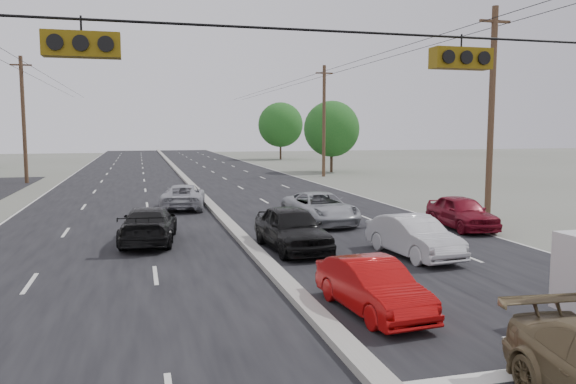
% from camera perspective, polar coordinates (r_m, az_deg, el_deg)
% --- Properties ---
extents(ground, '(200.00, 200.00, 0.00)m').
position_cam_1_polar(ground, '(10.25, 8.58, -18.32)').
color(ground, '#606356').
rests_on(ground, ground).
extents(road_surface, '(20.00, 160.00, 0.02)m').
position_cam_1_polar(road_surface, '(38.94, -9.25, -0.01)').
color(road_surface, black).
rests_on(road_surface, ground).
extents(center_median, '(0.50, 160.00, 0.20)m').
position_cam_1_polar(center_median, '(38.93, -9.25, 0.13)').
color(center_median, gray).
rests_on(center_median, ground).
extents(utility_pole_left_c, '(1.60, 0.30, 10.00)m').
position_cam_1_polar(utility_pole_left_c, '(49.31, -25.28, 6.73)').
color(utility_pole_left_c, '#422D1E').
rests_on(utility_pole_left_c, ground).
extents(utility_pole_right_b, '(1.60, 0.30, 10.00)m').
position_cam_1_polar(utility_pole_right_b, '(28.61, 19.96, 7.67)').
color(utility_pole_right_b, '#422D1E').
rests_on(utility_pole_right_b, ground).
extents(utility_pole_right_c, '(1.60, 0.30, 10.00)m').
position_cam_1_polar(utility_pole_right_c, '(51.18, 3.67, 7.29)').
color(utility_pole_right_c, '#422D1E').
rests_on(utility_pole_right_c, ground).
extents(traffic_signals, '(25.00, 0.30, 0.54)m').
position_cam_1_polar(traffic_signals, '(10.04, 16.67, 13.12)').
color(traffic_signals, black).
rests_on(traffic_signals, ground).
extents(tree_right_mid, '(5.60, 5.60, 7.14)m').
position_cam_1_polar(tree_right_mid, '(56.72, 4.46, 6.41)').
color(tree_right_mid, '#382619').
rests_on(tree_right_mid, ground).
extents(tree_right_far, '(6.40, 6.40, 8.16)m').
position_cam_1_polar(tree_right_far, '(80.97, -0.77, 6.85)').
color(tree_right_far, '#382619').
rests_on(tree_right_far, ground).
extents(red_sedan, '(1.66, 3.87, 1.24)m').
position_cam_1_polar(red_sedan, '(13.37, 8.58, -9.54)').
color(red_sedan, '#A90A0A').
rests_on(red_sedan, ground).
extents(queue_car_a, '(2.13, 4.67, 1.55)m').
position_cam_1_polar(queue_car_a, '(19.89, 0.40, -3.74)').
color(queue_car_a, black).
rests_on(queue_car_a, ground).
extents(queue_car_b, '(1.85, 4.26, 1.36)m').
position_cam_1_polar(queue_car_b, '(19.34, 12.64, -4.48)').
color(queue_car_b, silver).
rests_on(queue_car_b, ground).
extents(queue_car_c, '(2.67, 5.18, 1.40)m').
position_cam_1_polar(queue_car_c, '(25.60, 3.28, -1.66)').
color(queue_car_c, '#9EA1A5').
rests_on(queue_car_c, ground).
extents(queue_car_e, '(1.92, 4.26, 1.42)m').
position_cam_1_polar(queue_car_e, '(25.28, 17.23, -2.01)').
color(queue_car_e, maroon).
rests_on(queue_car_e, ground).
extents(oncoming_near, '(2.44, 4.93, 1.38)m').
position_cam_1_polar(oncoming_near, '(21.78, -13.96, -3.29)').
color(oncoming_near, black).
rests_on(oncoming_near, ground).
extents(oncoming_far, '(2.81, 4.98, 1.31)m').
position_cam_1_polar(oncoming_far, '(30.82, -10.56, -0.48)').
color(oncoming_far, '#A2A3A9').
rests_on(oncoming_far, ground).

